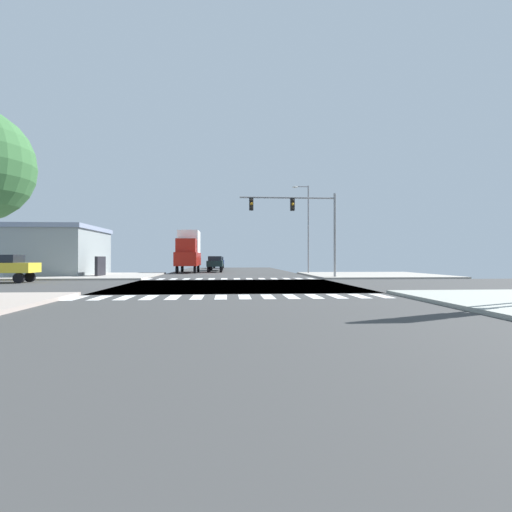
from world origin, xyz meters
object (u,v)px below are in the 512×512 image
street_lamp (306,222)px  sedan_middle_5 (2,266)px  box_truck_nearside_1 (188,250)px  sedan_farside_1 (215,263)px  traffic_signal_mast (299,215)px  sedan_crossing_2 (217,262)px  bank_building (25,251)px  sedan_queued_3 (219,261)px

street_lamp → sedan_middle_5: size_ratio=2.13×
box_truck_nearside_1 → sedan_middle_5: box_truck_nearside_1 is taller
sedan_farside_1 → sedan_middle_5: size_ratio=1.00×
sedan_farside_1 → traffic_signal_mast: bearing=115.6°
sedan_crossing_2 → sedan_middle_5: 28.96m
bank_building → box_truck_nearside_1: 16.26m
sedan_farside_1 → box_truck_nearside_1: bearing=20.9°
sedan_middle_5 → bank_building: bearing=-159.9°
sedan_crossing_2 → sedan_queued_3: same height
street_lamp → bank_building: (-27.22, -1.73, -3.07)m
street_lamp → bank_building: size_ratio=0.61×
traffic_signal_mast → box_truck_nearside_1: (-10.27, 14.06, -2.62)m
box_truck_nearside_1 → sedan_farside_1: 3.52m
sedan_crossing_2 → traffic_signal_mast: bearing=108.6°
traffic_signal_mast → sedan_farside_1: (-7.27, 15.20, -4.07)m
box_truck_nearside_1 → sedan_crossing_2: size_ratio=1.67×
traffic_signal_mast → sedan_crossing_2: (-7.27, 21.61, -4.07)m
bank_building → box_truck_nearside_1: bearing=26.3°
traffic_signal_mast → sedan_queued_3: 34.27m
traffic_signal_mast → street_lamp: (2.37, 8.58, 0.21)m
street_lamp → sedan_crossing_2: size_ratio=2.13×
street_lamp → sedan_queued_3: street_lamp is taller
traffic_signal_mast → sedan_crossing_2: size_ratio=1.84×
traffic_signal_mast → street_lamp: size_ratio=0.86×
sedan_middle_5 → box_truck_nearside_1: bearing=149.4°
sedan_queued_3 → bank_building: bearing=56.3°
sedan_farside_1 → sedan_middle_5: same height
bank_building → sedan_queued_3: 31.74m
sedan_queued_3 → sedan_middle_5: (-13.63, -37.18, 0.00)m
sedan_farside_1 → sedan_queued_3: same height
street_lamp → sedan_farside_1: street_lamp is taller
bank_building → sedan_queued_3: bank_building is taller
street_lamp → sedan_farside_1: size_ratio=2.13×
box_truck_nearside_1 → traffic_signal_mast: bearing=126.2°
box_truck_nearside_1 → sedan_farside_1: bearing=-159.1°
sedan_queued_3 → sedan_crossing_2: bearing=90.0°
bank_building → sedan_middle_5: size_ratio=3.49×
traffic_signal_mast → box_truck_nearside_1: size_ratio=1.10×
street_lamp → sedan_farside_1: 12.46m
bank_building → sedan_crossing_2: bank_building is taller
traffic_signal_mast → street_lamp: 8.90m
street_lamp → sedan_queued_3: 26.83m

